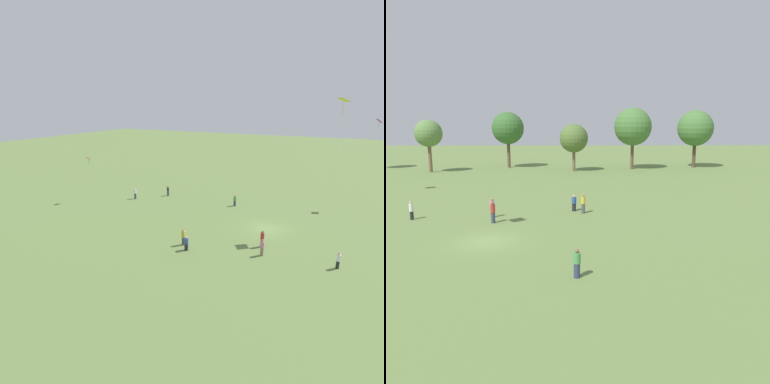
% 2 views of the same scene
% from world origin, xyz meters
% --- Properties ---
extents(ground_plane, '(240.00, 240.00, 0.00)m').
position_xyz_m(ground_plane, '(0.00, 0.00, 0.00)').
color(ground_plane, olive).
extents(tree_1, '(4.70, 4.70, 9.13)m').
position_xyz_m(tree_1, '(-18.86, 39.48, 6.71)').
color(tree_1, brown).
rests_on(tree_1, ground_plane).
extents(tree_2, '(6.11, 6.11, 10.61)m').
position_xyz_m(tree_2, '(-6.26, 46.40, 7.52)').
color(tree_2, brown).
rests_on(tree_2, ground_plane).
extents(tree_3, '(5.06, 5.06, 8.40)m').
position_xyz_m(tree_3, '(6.35, 40.73, 5.83)').
color(tree_3, brown).
rests_on(tree_3, ground_plane).
extents(tree_4, '(6.94, 6.94, 11.33)m').
position_xyz_m(tree_4, '(17.28, 43.78, 7.83)').
color(tree_4, brown).
rests_on(tree_4, ground_plane).
extents(tree_5, '(6.82, 6.82, 10.97)m').
position_xyz_m(tree_5, '(29.72, 46.21, 7.52)').
color(tree_5, brown).
rests_on(tree_5, ground_plane).
extents(person_0, '(0.48, 0.48, 1.86)m').
position_xyz_m(person_0, '(7.21, 8.64, 0.92)').
color(person_0, '#4C4C51').
rests_on(person_0, ground_plane).
extents(person_1, '(0.52, 0.52, 1.88)m').
position_xyz_m(person_1, '(-0.67, 5.17, 0.94)').
color(person_1, '#333D5B').
rests_on(person_1, ground_plane).
extents(person_2, '(0.52, 0.52, 1.80)m').
position_xyz_m(person_2, '(-1.16, 7.14, 0.90)').
color(person_2, '#847056').
rests_on(person_2, ground_plane).
extents(person_3, '(0.63, 0.63, 1.61)m').
position_xyz_m(person_3, '(6.33, 9.61, 0.78)').
color(person_3, '#232328').
rests_on(person_3, ground_plane).
extents(person_5, '(0.48, 0.48, 1.69)m').
position_xyz_m(person_5, '(6.47, -6.56, 0.83)').
color(person_5, '#333D5B').
rests_on(person_5, ground_plane).
extents(person_6, '(0.36, 0.36, 1.69)m').
position_xyz_m(person_6, '(-8.21, 6.41, 0.85)').
color(person_6, '#232328').
rests_on(person_6, ground_plane).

